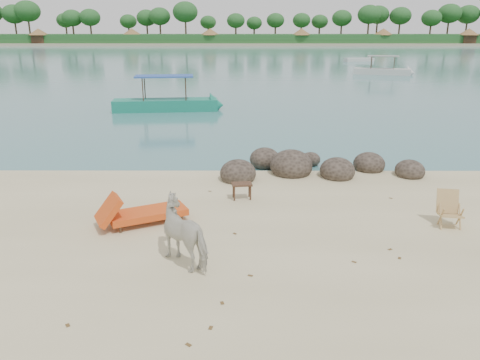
# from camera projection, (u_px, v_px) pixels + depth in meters

# --- Properties ---
(water) EXTENTS (400.00, 400.00, 0.00)m
(water) POSITION_uv_depth(u_px,v_px,m) (243.00, 52.00, 95.19)
(water) COLOR #3B7176
(water) RESTS_ON ground
(far_shore) EXTENTS (420.00, 90.00, 1.40)m
(far_shore) POSITION_uv_depth(u_px,v_px,m) (242.00, 42.00, 171.32)
(far_shore) COLOR tan
(far_shore) RESTS_ON ground
(far_scenery) EXTENTS (420.00, 18.00, 9.50)m
(far_scenery) POSITION_uv_depth(u_px,v_px,m) (243.00, 34.00, 138.66)
(far_scenery) COLOR #1E4C1E
(far_scenery) RESTS_ON ground
(boulders) EXTENTS (6.41, 2.88, 1.01)m
(boulders) POSITION_uv_depth(u_px,v_px,m) (308.00, 168.00, 14.99)
(boulders) COLOR black
(boulders) RESTS_ON ground
(cow) EXTENTS (1.55, 1.56, 1.27)m
(cow) POSITION_uv_depth(u_px,v_px,m) (188.00, 233.00, 9.10)
(cow) COLOR silver
(cow) RESTS_ON ground
(side_table) EXTENTS (0.58, 0.41, 0.44)m
(side_table) POSITION_uv_depth(u_px,v_px,m) (242.00, 192.00, 12.65)
(side_table) COLOR #332114
(side_table) RESTS_ON ground
(lounge_chair) EXTENTS (2.37, 1.71, 0.68)m
(lounge_chair) POSITION_uv_depth(u_px,v_px,m) (148.00, 210.00, 11.07)
(lounge_chair) COLOR #D74519
(lounge_chair) RESTS_ON ground
(deck_chair) EXTENTS (0.62, 0.67, 0.83)m
(deck_chair) POSITION_uv_depth(u_px,v_px,m) (451.00, 211.00, 10.78)
(deck_chair) COLOR tan
(deck_chair) RESTS_ON ground
(boat_near) EXTENTS (6.74, 2.21, 3.22)m
(boat_near) POSITION_uv_depth(u_px,v_px,m) (164.00, 81.00, 26.48)
(boat_near) COLOR #14765E
(boat_near) RESTS_ON water
(boat_mid) EXTENTS (6.46, 3.35, 3.08)m
(boat_mid) POSITION_uv_depth(u_px,v_px,m) (383.00, 59.00, 47.90)
(boat_mid) COLOR #B7B9B4
(boat_mid) RESTS_ON water
(boat_far) EXTENTS (5.18, 2.84, 0.59)m
(boat_far) POSITION_uv_depth(u_px,v_px,m) (359.00, 59.00, 68.10)
(boat_far) COLOR beige
(boat_far) RESTS_ON water
(dead_leaves) EXTENTS (7.00, 7.08, 0.00)m
(dead_leaves) POSITION_uv_depth(u_px,v_px,m) (259.00, 255.00, 9.60)
(dead_leaves) COLOR brown
(dead_leaves) RESTS_ON ground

